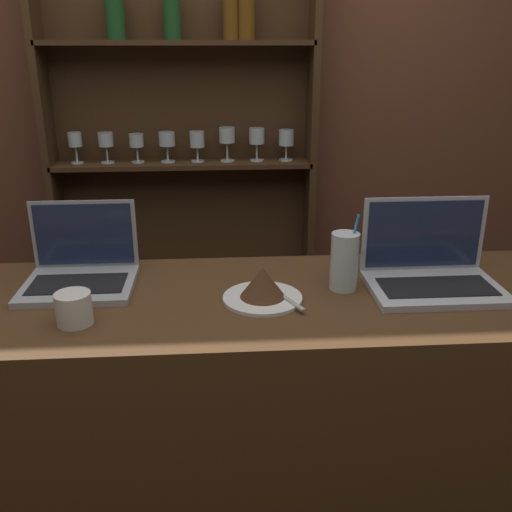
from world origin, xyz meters
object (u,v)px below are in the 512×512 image
(laptop_near, at_px, (81,268))
(cake_plate, at_px, (263,287))
(laptop_far, at_px, (431,269))
(water_glass, at_px, (344,261))
(coffee_cup, at_px, (74,309))

(laptop_near, xyz_separation_m, cake_plate, (0.49, -0.14, -0.01))
(laptop_far, height_order, water_glass, laptop_far)
(laptop_near, distance_m, coffee_cup, 0.24)
(laptop_near, relative_size, coffee_cup, 3.46)
(laptop_near, bearing_deg, water_glass, -6.87)
(laptop_near, distance_m, water_glass, 0.71)
(coffee_cup, bearing_deg, cake_plate, 12.23)
(cake_plate, bearing_deg, laptop_far, 7.47)
(laptop_far, bearing_deg, water_glass, -179.64)
(laptop_far, bearing_deg, laptop_near, 174.94)
(laptop_near, relative_size, laptop_far, 0.84)
(laptop_far, bearing_deg, cake_plate, -172.53)
(cake_plate, distance_m, coffee_cup, 0.46)
(laptop_near, xyz_separation_m, coffee_cup, (0.03, -0.24, -0.01))
(laptop_far, relative_size, coffee_cup, 4.11)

